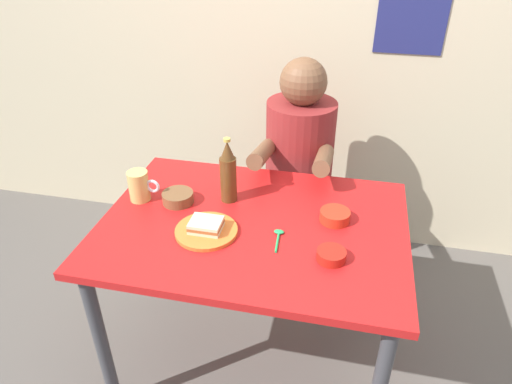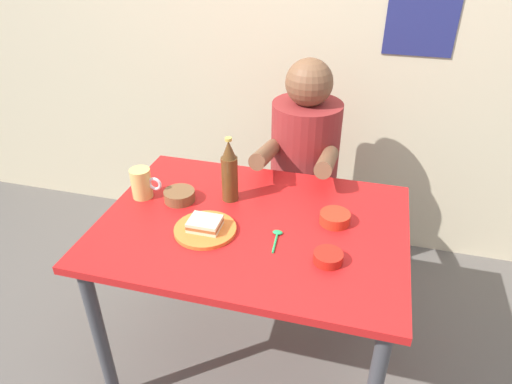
{
  "view_description": "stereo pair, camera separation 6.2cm",
  "coord_description": "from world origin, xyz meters",
  "px_view_note": "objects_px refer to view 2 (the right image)",
  "views": [
    {
      "loc": [
        0.3,
        -1.32,
        1.71
      ],
      "look_at": [
        0.0,
        0.05,
        0.84
      ],
      "focal_mm": 32.29,
      "sensor_mm": 36.0,
      "label": 1
    },
    {
      "loc": [
        0.36,
        -1.31,
        1.71
      ],
      "look_at": [
        0.0,
        0.05,
        0.84
      ],
      "focal_mm": 32.29,
      "sensor_mm": 36.0,
      "label": 2
    }
  ],
  "objects_px": {
    "sauce_bowl_chili": "(335,218)",
    "sandwich": "(205,224)",
    "stool": "(301,218)",
    "beer_mug": "(142,183)",
    "beer_bottle": "(229,172)",
    "plate_orange": "(205,230)",
    "dining_table": "(253,243)",
    "person_seated": "(305,146)"
  },
  "relations": [
    {
      "from": "beer_bottle",
      "to": "beer_mug",
      "type": "bearing_deg",
      "value": -167.81
    },
    {
      "from": "plate_orange",
      "to": "sandwich",
      "type": "distance_m",
      "value": 0.02
    },
    {
      "from": "sandwich",
      "to": "stool",
      "type": "bearing_deg",
      "value": 72.37
    },
    {
      "from": "beer_bottle",
      "to": "dining_table",
      "type": "bearing_deg",
      "value": -46.29
    },
    {
      "from": "person_seated",
      "to": "beer_mug",
      "type": "relative_size",
      "value": 5.71
    },
    {
      "from": "sauce_bowl_chili",
      "to": "sandwich",
      "type": "bearing_deg",
      "value": -158.59
    },
    {
      "from": "person_seated",
      "to": "sauce_bowl_chili",
      "type": "bearing_deg",
      "value": -69.4
    },
    {
      "from": "dining_table",
      "to": "sauce_bowl_chili",
      "type": "distance_m",
      "value": 0.32
    },
    {
      "from": "sandwich",
      "to": "beer_bottle",
      "type": "relative_size",
      "value": 0.42
    },
    {
      "from": "plate_orange",
      "to": "sauce_bowl_chili",
      "type": "xyz_separation_m",
      "value": [
        0.43,
        0.17,
        0.02
      ]
    },
    {
      "from": "person_seated",
      "to": "beer_mug",
      "type": "height_order",
      "value": "person_seated"
    },
    {
      "from": "beer_bottle",
      "to": "sauce_bowl_chili",
      "type": "height_order",
      "value": "beer_bottle"
    },
    {
      "from": "dining_table",
      "to": "sandwich",
      "type": "xyz_separation_m",
      "value": [
        -0.15,
        -0.09,
        0.13
      ]
    },
    {
      "from": "dining_table",
      "to": "plate_orange",
      "type": "relative_size",
      "value": 5.0
    },
    {
      "from": "beer_mug",
      "to": "stool",
      "type": "bearing_deg",
      "value": 46.34
    },
    {
      "from": "stool",
      "to": "beer_mug",
      "type": "distance_m",
      "value": 0.91
    },
    {
      "from": "stool",
      "to": "plate_orange",
      "type": "height_order",
      "value": "plate_orange"
    },
    {
      "from": "dining_table",
      "to": "beer_bottle",
      "type": "distance_m",
      "value": 0.28
    },
    {
      "from": "person_seated",
      "to": "sandwich",
      "type": "xyz_separation_m",
      "value": [
        -0.23,
        -0.71,
        0.01
      ]
    },
    {
      "from": "dining_table",
      "to": "beer_bottle",
      "type": "xyz_separation_m",
      "value": [
        -0.13,
        0.13,
        0.21
      ]
    },
    {
      "from": "person_seated",
      "to": "sauce_bowl_chili",
      "type": "xyz_separation_m",
      "value": [
        0.2,
        -0.54,
        -0.0
      ]
    },
    {
      "from": "beer_mug",
      "to": "sauce_bowl_chili",
      "type": "relative_size",
      "value": 1.15
    },
    {
      "from": "sauce_bowl_chili",
      "to": "dining_table",
      "type": "bearing_deg",
      "value": -165.09
    },
    {
      "from": "plate_orange",
      "to": "beer_mug",
      "type": "bearing_deg",
      "value": 154.1
    },
    {
      "from": "stool",
      "to": "sauce_bowl_chili",
      "type": "bearing_deg",
      "value": -69.79
    },
    {
      "from": "beer_mug",
      "to": "beer_bottle",
      "type": "distance_m",
      "value": 0.35
    },
    {
      "from": "dining_table",
      "to": "stool",
      "type": "bearing_deg",
      "value": 82.47
    },
    {
      "from": "plate_orange",
      "to": "sauce_bowl_chili",
      "type": "height_order",
      "value": "sauce_bowl_chili"
    },
    {
      "from": "beer_bottle",
      "to": "sauce_bowl_chili",
      "type": "relative_size",
      "value": 2.38
    },
    {
      "from": "dining_table",
      "to": "sauce_bowl_chili",
      "type": "xyz_separation_m",
      "value": [
        0.29,
        0.08,
        0.12
      ]
    },
    {
      "from": "sandwich",
      "to": "dining_table",
      "type": "bearing_deg",
      "value": 32.57
    },
    {
      "from": "sandwich",
      "to": "beer_mug",
      "type": "xyz_separation_m",
      "value": [
        -0.31,
        0.15,
        0.03
      ]
    },
    {
      "from": "plate_orange",
      "to": "sauce_bowl_chili",
      "type": "distance_m",
      "value": 0.47
    },
    {
      "from": "beer_bottle",
      "to": "sauce_bowl_chili",
      "type": "distance_m",
      "value": 0.43
    },
    {
      "from": "stool",
      "to": "sandwich",
      "type": "height_order",
      "value": "sandwich"
    },
    {
      "from": "dining_table",
      "to": "person_seated",
      "type": "height_order",
      "value": "person_seated"
    },
    {
      "from": "person_seated",
      "to": "stool",
      "type": "bearing_deg",
      "value": 90.0
    },
    {
      "from": "dining_table",
      "to": "stool",
      "type": "distance_m",
      "value": 0.7
    },
    {
      "from": "dining_table",
      "to": "sandwich",
      "type": "height_order",
      "value": "sandwich"
    },
    {
      "from": "stool",
      "to": "person_seated",
      "type": "bearing_deg",
      "value": -90.0
    },
    {
      "from": "sauce_bowl_chili",
      "to": "beer_mug",
      "type": "bearing_deg",
      "value": -178.68
    },
    {
      "from": "plate_orange",
      "to": "beer_bottle",
      "type": "relative_size",
      "value": 0.84
    }
  ]
}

